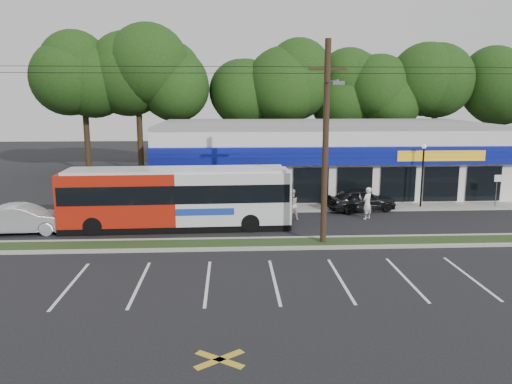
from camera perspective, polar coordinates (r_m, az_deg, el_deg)
The scene contains 16 objects.
ground at distance 24.23m, azimuth 1.04°, elevation -6.74°, with size 120.00×120.00×0.00m, color black.
grass_strip at distance 25.16m, azimuth 0.89°, elevation -5.92°, with size 40.00×1.60×0.12m, color #1A3214.
curb_south at distance 24.35m, azimuth 1.02°, elevation -6.47°, with size 40.00×0.25×0.14m, color #9E9E93.
curb_north at distance 25.97m, azimuth 0.76°, elevation -5.35°, with size 40.00×0.25×0.14m, color #9E9E93.
sidewalk at distance 33.51m, azimuth 8.52°, elevation -1.76°, with size 32.00×2.20×0.10m, color #9E9E93.
strip_mall at distance 39.87m, azimuth 7.37°, elevation 4.09°, with size 25.00×12.55×5.30m.
utility_pole at distance 24.44m, azimuth 7.61°, elevation 6.28°, with size 50.00×2.77×10.00m.
lamp_post at distance 34.56m, azimuth 18.52°, elevation 2.59°, with size 0.30×0.30×4.25m.
sign_post at distance 36.65m, azimuth 25.83°, elevation 0.74°, with size 0.45×0.10×2.23m.
tree_line at distance 49.35m, azimuth 3.66°, elevation 12.18°, with size 46.76×6.76×11.83m.
metrobus at distance 28.24m, azimuth -9.01°, elevation -0.54°, with size 12.72×3.06×3.40m.
car_dark at distance 32.98m, azimuth 11.95°, elevation -0.84°, with size 1.78×4.42×1.50m, color black.
car_silver at distance 29.84m, azimuth -25.04°, elevation -2.82°, with size 1.67×4.78×1.57m, color #AEB0B6.
car_blue at distance 30.71m, azimuth -24.64°, elevation -2.76°, with size 1.70×4.19×1.21m, color navy.
pedestrian_a at distance 30.84m, azimuth 12.60°, elevation -1.26°, with size 0.71×0.47×1.95m, color white.
pedestrian_b at distance 29.95m, azimuth 4.07°, elevation -1.45°, with size 0.91×0.71×1.88m, color beige.
Camera 1 is at (-1.64, -23.02, 7.38)m, focal length 35.00 mm.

